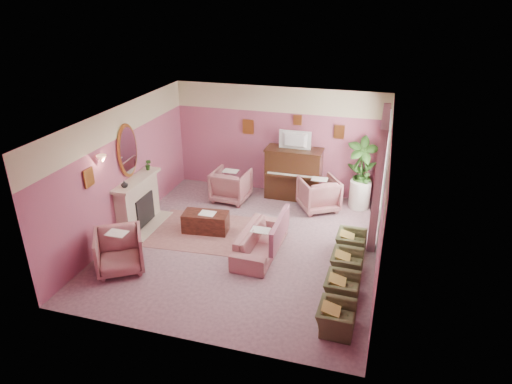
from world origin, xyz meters
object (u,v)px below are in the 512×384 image
(floral_armchair_left, at_px, (231,184))
(floral_armchair_right, at_px, (319,192))
(olive_chair_c, at_px, (347,260))
(coffee_table, at_px, (206,222))
(piano, at_px, (294,174))
(olive_chair_b, at_px, (342,285))
(sofa, at_px, (260,237))
(olive_chair_d, at_px, (351,239))
(television, at_px, (294,139))
(olive_chair_a, at_px, (336,314))
(floral_armchair_front, at_px, (119,249))
(side_table, at_px, (360,194))

(floral_armchair_left, xyz_separation_m, floral_armchair_right, (2.24, 0.10, 0.00))
(floral_armchair_right, bearing_deg, olive_chair_c, -69.70)
(coffee_table, relative_size, floral_armchair_right, 1.10)
(piano, relative_size, olive_chair_b, 2.09)
(sofa, relative_size, floral_armchair_left, 2.02)
(coffee_table, distance_m, olive_chair_d, 3.22)
(television, xyz_separation_m, olive_chair_a, (1.72, -4.73, -1.31))
(olive_chair_a, distance_m, olive_chair_b, 0.82)
(television, xyz_separation_m, floral_armchair_right, (0.75, -0.48, -1.15))
(television, height_order, olive_chair_a, television)
(floral_armchair_right, relative_size, olive_chair_a, 1.35)
(olive_chair_b, xyz_separation_m, olive_chair_c, (0.00, 0.82, 0.00))
(television, distance_m, floral_armchair_right, 1.45)
(olive_chair_d, bearing_deg, olive_chair_a, -90.00)
(floral_armchair_left, distance_m, olive_chair_b, 4.64)
(coffee_table, distance_m, sofa, 1.52)
(olive_chair_a, relative_size, olive_chair_b, 1.00)
(olive_chair_c, bearing_deg, piano, 118.62)
(sofa, distance_m, floral_armchair_front, 2.79)
(floral_armchair_right, xyz_separation_m, floral_armchair_front, (-3.26, -3.71, 0.00))
(olive_chair_c, xyz_separation_m, side_table, (-0.00, 3.02, 0.06))
(olive_chair_d, bearing_deg, coffee_table, -179.59)
(olive_chair_b, xyz_separation_m, side_table, (-0.00, 3.84, 0.06))
(olive_chair_d, height_order, side_table, side_table)
(side_table, bearing_deg, olive_chair_c, -89.95)
(television, bearing_deg, olive_chair_b, -66.33)
(olive_chair_c, height_order, side_table, side_table)
(coffee_table, relative_size, floral_armchair_front, 1.10)
(piano, relative_size, olive_chair_c, 2.09)
(coffee_table, xyz_separation_m, side_table, (3.21, 2.22, 0.12))
(television, xyz_separation_m, sofa, (-0.08, -2.82, -1.23))
(television, relative_size, floral_armchair_right, 0.88)
(floral_armchair_left, relative_size, floral_armchair_right, 1.00)
(floral_armchair_right, relative_size, floral_armchair_front, 1.00)
(coffee_table, distance_m, floral_armchair_front, 2.15)
(floral_armchair_left, xyz_separation_m, olive_chair_c, (3.21, -2.52, -0.16))
(olive_chair_c, bearing_deg, olive_chair_b, -90.00)
(floral_armchair_right, bearing_deg, side_table, 22.57)
(coffee_table, relative_size, olive_chair_a, 1.49)
(television, xyz_separation_m, olive_chair_c, (1.72, -3.09, -1.31))
(television, relative_size, floral_armchair_left, 0.88)
(piano, relative_size, olive_chair_a, 2.09)
(television, relative_size, olive_chair_d, 1.19)
(coffee_table, distance_m, floral_armchair_left, 1.74)
(floral_armchair_left, relative_size, olive_chair_a, 1.35)
(piano, distance_m, television, 0.95)
(television, distance_m, coffee_table, 3.07)
(olive_chair_b, bearing_deg, sofa, 148.67)
(floral_armchair_front, bearing_deg, side_table, 44.18)
(side_table, bearing_deg, sofa, -123.12)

